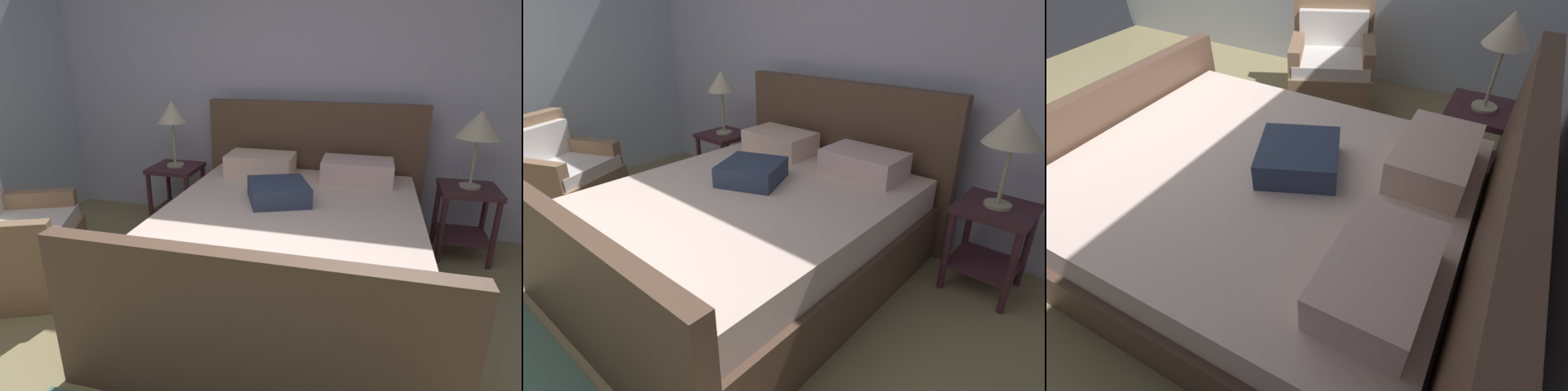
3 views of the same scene
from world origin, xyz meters
TOP-DOWN VIEW (x-y plane):
  - wall_back at (0.00, 2.69)m, footprint 4.96×0.12m
  - bed at (0.20, 1.38)m, footprint 1.94×2.33m
  - nightstand_right at (1.48, 2.25)m, footprint 0.44×0.44m
  - table_lamp_right at (1.48, 2.25)m, footprint 0.33×0.33m
  - nightstand_left at (-1.07, 2.22)m, footprint 0.44×0.44m
  - table_lamp_left at (-1.07, 2.22)m, footprint 0.27×0.27m
  - armchair at (-1.66, 0.84)m, footprint 0.96×0.96m

SIDE VIEW (x-z plane):
  - armchair at x=-1.66m, z-range -0.10..0.80m
  - bed at x=0.20m, z-range -0.25..0.95m
  - nightstand_right at x=1.48m, z-range 0.10..0.70m
  - nightstand_left at x=-1.07m, z-range 0.10..0.70m
  - table_lamp_left at x=-1.07m, z-range 0.78..1.39m
  - table_lamp_right at x=1.48m, z-range 0.79..1.40m
  - wall_back at x=0.00m, z-range 0.00..2.88m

